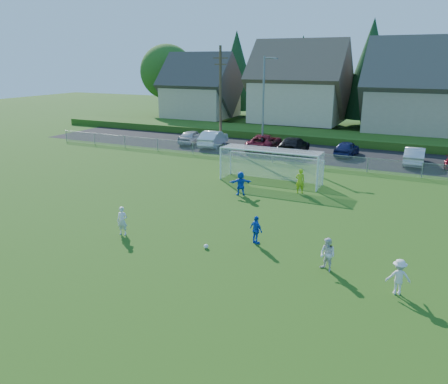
{
  "coord_description": "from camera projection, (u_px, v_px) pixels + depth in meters",
  "views": [
    {
      "loc": [
        10.32,
        -13.52,
        8.66
      ],
      "look_at": [
        0.0,
        8.0,
        1.4
      ],
      "focal_mm": 35.0,
      "sensor_mm": 36.0,
      "label": 1
    }
  ],
  "objects": [
    {
      "name": "houses_row",
      "position": [
        363.0,
        71.0,
        52.13
      ],
      "size": [
        53.9,
        11.45,
        13.27
      ],
      "color": "tan",
      "rests_on": "ground"
    },
    {
      "name": "asphalt_lot",
      "position": [
        311.0,
        153.0,
        42.17
      ],
      "size": [
        60.0,
        60.0,
        0.0
      ],
      "primitive_type": "plane",
      "color": "black",
      "rests_on": "ground"
    },
    {
      "name": "soccer_ball",
      "position": [
        206.0,
        246.0,
        20.84
      ],
      "size": [
        0.22,
        0.22,
        0.22
      ],
      "primitive_type": "sphere",
      "color": "white",
      "rests_on": "ground"
    },
    {
      "name": "car_c",
      "position": [
        264.0,
        142.0,
        43.1
      ],
      "size": [
        3.34,
        6.1,
        1.62
      ],
      "primitive_type": "imported",
      "rotation": [
        0.0,
        0.0,
        3.26
      ],
      "color": "#5A0A16",
      "rests_on": "ground"
    },
    {
      "name": "goalkeeper",
      "position": [
        300.0,
        181.0,
        29.28
      ],
      "size": [
        0.73,
        0.62,
        1.7
      ],
      "primitive_type": "imported",
      "rotation": [
        0.0,
        0.0,
        3.56
      ],
      "color": "#A1CF18",
      "rests_on": "ground"
    },
    {
      "name": "car_a",
      "position": [
        192.0,
        137.0,
        46.65
      ],
      "size": [
        2.13,
        4.43,
        1.46
      ],
      "primitive_type": "imported",
      "rotation": [
        0.0,
        0.0,
        3.24
      ],
      "color": "#A8AAB0",
      "rests_on": "ground"
    },
    {
      "name": "chainlink_fence",
      "position": [
        295.0,
        158.0,
        37.25
      ],
      "size": [
        52.06,
        0.06,
        1.2
      ],
      "color": "gray",
      "rests_on": "ground"
    },
    {
      "name": "player_white_b",
      "position": [
        327.0,
        255.0,
        18.49
      ],
      "size": [
        0.9,
        0.84,
        1.47
      ],
      "primitive_type": "imported",
      "rotation": [
        0.0,
        0.0,
        -0.51
      ],
      "color": "silver",
      "rests_on": "ground"
    },
    {
      "name": "car_e",
      "position": [
        347.0,
        148.0,
        40.76
      ],
      "size": [
        1.95,
        4.21,
        1.4
      ],
      "primitive_type": "imported",
      "rotation": [
        0.0,
        0.0,
        3.07
      ],
      "color": "#141B48",
      "rests_on": "ground"
    },
    {
      "name": "grass_embankment",
      "position": [
        329.0,
        137.0,
        48.53
      ],
      "size": [
        70.0,
        6.0,
        0.8
      ],
      "primitive_type": "cube",
      "color": "#1E420F",
      "rests_on": "ground"
    },
    {
      "name": "player_white_c",
      "position": [
        399.0,
        277.0,
        16.64
      ],
      "size": [
        1.04,
        0.77,
        1.43
      ],
      "primitive_type": "imported",
      "rotation": [
        0.0,
        0.0,
        3.42
      ],
      "color": "silver",
      "rests_on": "ground"
    },
    {
      "name": "ground",
      "position": [
        142.0,
        273.0,
        18.45
      ],
      "size": [
        160.0,
        160.0,
        0.0
      ],
      "primitive_type": "plane",
      "color": "#193D0C",
      "rests_on": "ground"
    },
    {
      "name": "streetlight",
      "position": [
        264.0,
        102.0,
        41.31
      ],
      "size": [
        1.38,
        0.18,
        9.0
      ],
      "color": "slate",
      "rests_on": "ground"
    },
    {
      "name": "utility_pole",
      "position": [
        221.0,
        96.0,
        44.18
      ],
      "size": [
        1.6,
        0.26,
        10.0
      ],
      "color": "#473321",
      "rests_on": "ground"
    },
    {
      "name": "player_white_a",
      "position": [
        122.0,
        221.0,
        22.32
      ],
      "size": [
        0.61,
        0.47,
        1.5
      ],
      "primitive_type": "imported",
      "rotation": [
        0.0,
        0.0,
        0.23
      ],
      "color": "silver",
      "rests_on": "ground"
    },
    {
      "name": "tree_row",
      "position": [
        363.0,
        73.0,
        58.05
      ],
      "size": [
        65.98,
        12.36,
        13.8
      ],
      "color": "#382616",
      "rests_on": "ground"
    },
    {
      "name": "soccer_goal",
      "position": [
        272.0,
        160.0,
        31.82
      ],
      "size": [
        7.42,
        1.9,
        2.5
      ],
      "color": "white",
      "rests_on": "ground"
    },
    {
      "name": "car_d",
      "position": [
        293.0,
        145.0,
        41.72
      ],
      "size": [
        2.37,
        5.49,
        1.57
      ],
      "primitive_type": "imported",
      "rotation": [
        0.0,
        0.0,
        3.17
      ],
      "color": "black",
      "rests_on": "ground"
    },
    {
      "name": "player_blue_b",
      "position": [
        241.0,
        183.0,
        28.89
      ],
      "size": [
        1.52,
        1.15,
        1.6
      ],
      "primitive_type": "imported",
      "rotation": [
        0.0,
        0.0,
        3.66
      ],
      "color": "blue",
      "rests_on": "ground"
    },
    {
      "name": "player_blue_a",
      "position": [
        256.0,
        230.0,
        21.23
      ],
      "size": [
        0.9,
        0.7,
        1.42
      ],
      "primitive_type": "imported",
      "rotation": [
        0.0,
        0.0,
        2.66
      ],
      "color": "blue",
      "rests_on": "ground"
    },
    {
      "name": "car_b",
      "position": [
        213.0,
        138.0,
        45.16
      ],
      "size": [
        2.41,
        5.18,
        1.64
      ],
      "primitive_type": "imported",
      "rotation": [
        0.0,
        0.0,
        3.28
      ],
      "color": "silver",
      "rests_on": "ground"
    },
    {
      "name": "car_f",
      "position": [
        414.0,
        156.0,
        37.39
      ],
      "size": [
        1.64,
        4.59,
        1.51
      ],
      "primitive_type": "imported",
      "rotation": [
        0.0,
        0.0,
        3.15
      ],
      "color": "silver",
      "rests_on": "ground"
    }
  ]
}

